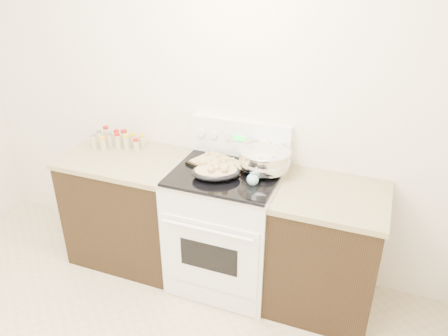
% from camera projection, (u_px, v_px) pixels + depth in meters
% --- Properties ---
extents(room_shell, '(4.10, 3.60, 2.75)m').
position_uv_depth(room_shell, '(4.00, 141.00, 1.63)').
color(room_shell, white).
rests_on(room_shell, ground).
extents(counter_left, '(0.93, 0.67, 0.92)m').
position_uv_depth(counter_left, '(131.00, 207.00, 3.53)').
color(counter_left, black).
rests_on(counter_left, ground).
extents(counter_right, '(0.73, 0.67, 0.92)m').
position_uv_depth(counter_right, '(325.00, 250.00, 3.03)').
color(counter_right, black).
rests_on(counter_right, ground).
extents(kitchen_range, '(0.78, 0.73, 1.22)m').
position_uv_depth(kitchen_range, '(227.00, 226.00, 3.25)').
color(kitchen_range, white).
rests_on(kitchen_range, ground).
extents(mixing_bowl, '(0.38, 0.38, 0.22)m').
position_uv_depth(mixing_bowl, '(265.00, 160.00, 3.02)').
color(mixing_bowl, silver).
rests_on(mixing_bowl, kitchen_range).
extents(roasting_pan, '(0.40, 0.35, 0.11)m').
position_uv_depth(roasting_pan, '(216.00, 171.00, 2.95)').
color(roasting_pan, black).
rests_on(roasting_pan, kitchen_range).
extents(baking_sheet, '(0.47, 0.41, 0.06)m').
position_uv_depth(baking_sheet, '(219.00, 164.00, 3.11)').
color(baking_sheet, black).
rests_on(baking_sheet, kitchen_range).
extents(wooden_spoon, '(0.22, 0.20, 0.04)m').
position_uv_depth(wooden_spoon, '(222.00, 168.00, 3.07)').
color(wooden_spoon, tan).
rests_on(wooden_spoon, kitchen_range).
extents(blue_ladle, '(0.18, 0.24, 0.10)m').
position_uv_depth(blue_ladle, '(254.00, 179.00, 2.88)').
color(blue_ladle, '#85C0C6').
rests_on(blue_ladle, kitchen_range).
extents(spice_jars, '(0.39, 0.23, 0.13)m').
position_uv_depth(spice_jars, '(117.00, 140.00, 3.45)').
color(spice_jars, '#BFB28C').
rests_on(spice_jars, counter_left).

